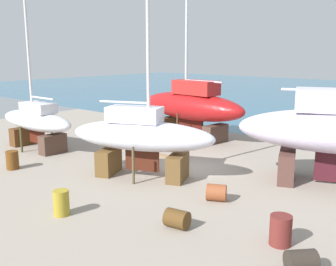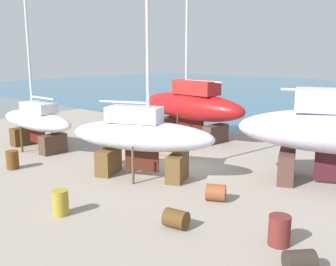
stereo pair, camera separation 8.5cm
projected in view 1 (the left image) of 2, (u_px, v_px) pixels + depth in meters
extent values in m
plane|color=gray|center=(165.00, 176.00, 18.76)|extent=(43.21, 43.21, 0.00)
cube|color=#51332C|center=(287.00, 165.00, 18.07)|extent=(1.53, 2.39, 1.36)
cube|color=silver|center=(335.00, 100.00, 16.87)|extent=(3.69, 2.86, 0.96)
cylinder|color=silver|center=(319.00, 90.00, 17.00)|extent=(2.98, 1.34, 0.12)
cube|color=#473319|center=(168.00, 125.00, 28.50)|extent=(0.82, 1.93, 1.17)
cube|color=#4E372D|center=(215.00, 134.00, 25.48)|extent=(0.82, 1.93, 1.17)
cylinder|color=#522E1F|center=(177.00, 127.00, 26.02)|extent=(0.12, 0.12, 1.82)
cylinder|color=brown|center=(203.00, 122.00, 27.82)|extent=(0.12, 0.12, 1.82)
ellipsoid|color=#AA1617|center=(191.00, 106.00, 26.66)|extent=(8.88, 2.91, 1.86)
cube|color=#49150F|center=(190.00, 129.00, 26.99)|extent=(2.10, 0.21, 1.30)
cube|color=red|center=(196.00, 87.00, 26.10)|extent=(3.23, 1.61, 0.93)
cylinder|color=silver|center=(187.00, 19.00, 25.80)|extent=(0.17, 0.17, 9.81)
cylinder|color=silver|center=(203.00, 81.00, 25.55)|extent=(3.06, 0.31, 0.12)
cube|color=#543319|center=(23.00, 136.00, 24.88)|extent=(0.72, 1.53, 1.12)
cube|color=#4B3529|center=(53.00, 144.00, 22.79)|extent=(0.72, 1.53, 1.12)
cylinder|color=#424120|center=(21.00, 140.00, 23.01)|extent=(0.12, 0.12, 1.53)
cylinder|color=#4C3B23|center=(52.00, 134.00, 24.57)|extent=(0.12, 0.12, 1.53)
ellipsoid|color=white|center=(36.00, 121.00, 23.59)|extent=(6.63, 2.00, 1.17)
cube|color=#48180E|center=(37.00, 137.00, 23.79)|extent=(1.58, 0.10, 0.82)
cube|color=silver|center=(38.00, 108.00, 23.21)|extent=(2.39, 1.18, 0.58)
cylinder|color=silver|center=(27.00, 28.00, 22.70)|extent=(0.15, 0.15, 9.75)
cylinder|color=#BEBFBF|center=(42.00, 98.00, 22.77)|extent=(2.31, 0.14, 0.11)
cube|color=brown|center=(178.00, 167.00, 18.01)|extent=(1.29, 1.74, 1.21)
cube|color=brown|center=(109.00, 161.00, 19.03)|extent=(1.29, 1.74, 1.21)
cylinder|color=brown|center=(150.00, 154.00, 19.49)|extent=(0.12, 0.12, 1.71)
cylinder|color=brown|center=(133.00, 166.00, 17.45)|extent=(0.12, 0.12, 1.71)
ellipsoid|color=white|center=(142.00, 136.00, 18.24)|extent=(7.18, 4.65, 1.41)
cube|color=#451C10|center=(142.00, 161.00, 18.48)|extent=(1.56, 0.75, 0.99)
cube|color=white|center=(134.00, 114.00, 18.14)|extent=(2.78, 2.11, 0.71)
cylinder|color=silver|center=(148.00, 33.00, 17.19)|extent=(0.16, 0.16, 8.04)
cylinder|color=#B7B9BF|center=(124.00, 102.00, 18.18)|extent=(2.28, 1.09, 0.11)
cylinder|color=#302822|center=(301.00, 261.00, 10.54)|extent=(0.99, 1.00, 0.61)
cylinder|color=brown|center=(216.00, 192.00, 15.58)|extent=(0.99, 0.95, 0.67)
cylinder|color=brown|center=(12.00, 160.00, 19.75)|extent=(0.85, 0.85, 0.93)
cylinder|color=#533719|center=(177.00, 219.00, 13.18)|extent=(0.87, 0.76, 0.63)
cylinder|color=olive|center=(61.00, 203.00, 14.17)|extent=(0.65, 0.65, 0.94)
cylinder|color=maroon|center=(281.00, 230.00, 11.98)|extent=(0.85, 0.85, 0.94)
cube|color=olive|center=(153.00, 154.00, 22.45)|extent=(2.24, 0.43, 0.15)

